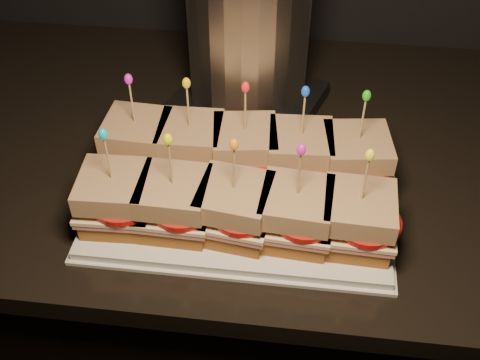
# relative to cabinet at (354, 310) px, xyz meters

# --- Properties ---
(cabinet) EXTENTS (2.17, 0.68, 0.83)m
(cabinet) POSITION_rel_cabinet_xyz_m (0.00, 0.00, 0.00)
(cabinet) COLOR black
(cabinet) RESTS_ON ground
(granite_slab) EXTENTS (2.21, 0.72, 0.04)m
(granite_slab) POSITION_rel_cabinet_xyz_m (0.00, 0.00, 0.43)
(granite_slab) COLOR black
(granite_slab) RESTS_ON cabinet
(platter) EXTENTS (0.44, 0.27, 0.02)m
(platter) POSITION_rel_cabinet_xyz_m (-0.23, -0.16, 0.46)
(platter) COLOR silver
(platter) RESTS_ON granite_slab
(platter_rim) EXTENTS (0.45, 0.28, 0.01)m
(platter_rim) POSITION_rel_cabinet_xyz_m (-0.23, -0.16, 0.46)
(platter_rim) COLOR silver
(platter_rim) RESTS_ON granite_slab
(sandwich_0_bread_bot) EXTENTS (0.10, 0.10, 0.03)m
(sandwich_0_bread_bot) POSITION_rel_cabinet_xyz_m (-0.40, -0.09, 0.48)
(sandwich_0_bread_bot) COLOR brown
(sandwich_0_bread_bot) RESTS_ON platter
(sandwich_0_ham) EXTENTS (0.11, 0.10, 0.01)m
(sandwich_0_ham) POSITION_rel_cabinet_xyz_m (-0.40, -0.09, 0.50)
(sandwich_0_ham) COLOR #C06566
(sandwich_0_ham) RESTS_ON sandwich_0_bread_bot
(sandwich_0_cheese) EXTENTS (0.11, 0.10, 0.01)m
(sandwich_0_cheese) POSITION_rel_cabinet_xyz_m (-0.40, -0.09, 0.51)
(sandwich_0_cheese) COLOR beige
(sandwich_0_cheese) RESTS_ON sandwich_0_ham
(sandwich_0_tomato) EXTENTS (0.09, 0.09, 0.01)m
(sandwich_0_tomato) POSITION_rel_cabinet_xyz_m (-0.39, -0.10, 0.51)
(sandwich_0_tomato) COLOR red
(sandwich_0_tomato) RESTS_ON sandwich_0_cheese
(sandwich_0_bread_top) EXTENTS (0.10, 0.10, 0.03)m
(sandwich_0_bread_top) POSITION_rel_cabinet_xyz_m (-0.40, -0.09, 0.53)
(sandwich_0_bread_top) COLOR brown
(sandwich_0_bread_top) RESTS_ON sandwich_0_tomato
(sandwich_0_pick) EXTENTS (0.00, 0.00, 0.09)m
(sandwich_0_pick) POSITION_rel_cabinet_xyz_m (-0.40, -0.09, 0.58)
(sandwich_0_pick) COLOR tan
(sandwich_0_pick) RESTS_ON sandwich_0_bread_top
(sandwich_0_frill) EXTENTS (0.01, 0.01, 0.02)m
(sandwich_0_frill) POSITION_rel_cabinet_xyz_m (-0.40, -0.09, 0.63)
(sandwich_0_frill) COLOR #D71BB5
(sandwich_0_frill) RESTS_ON sandwich_0_pick
(sandwich_1_bread_bot) EXTENTS (0.09, 0.09, 0.03)m
(sandwich_1_bread_bot) POSITION_rel_cabinet_xyz_m (-0.32, -0.09, 0.48)
(sandwich_1_bread_bot) COLOR brown
(sandwich_1_bread_bot) RESTS_ON platter
(sandwich_1_ham) EXTENTS (0.10, 0.10, 0.01)m
(sandwich_1_ham) POSITION_rel_cabinet_xyz_m (-0.32, -0.09, 0.50)
(sandwich_1_ham) COLOR #C06566
(sandwich_1_ham) RESTS_ON sandwich_1_bread_bot
(sandwich_1_cheese) EXTENTS (0.11, 0.10, 0.01)m
(sandwich_1_cheese) POSITION_rel_cabinet_xyz_m (-0.32, -0.09, 0.51)
(sandwich_1_cheese) COLOR beige
(sandwich_1_cheese) RESTS_ON sandwich_1_ham
(sandwich_1_tomato) EXTENTS (0.09, 0.09, 0.01)m
(sandwich_1_tomato) POSITION_rel_cabinet_xyz_m (-0.30, -0.10, 0.51)
(sandwich_1_tomato) COLOR red
(sandwich_1_tomato) RESTS_ON sandwich_1_cheese
(sandwich_1_bread_top) EXTENTS (0.10, 0.10, 0.03)m
(sandwich_1_bread_top) POSITION_rel_cabinet_xyz_m (-0.32, -0.09, 0.53)
(sandwich_1_bread_top) COLOR brown
(sandwich_1_bread_top) RESTS_ON sandwich_1_tomato
(sandwich_1_pick) EXTENTS (0.00, 0.00, 0.09)m
(sandwich_1_pick) POSITION_rel_cabinet_xyz_m (-0.32, -0.09, 0.58)
(sandwich_1_pick) COLOR tan
(sandwich_1_pick) RESTS_ON sandwich_1_bread_top
(sandwich_1_frill) EXTENTS (0.01, 0.01, 0.02)m
(sandwich_1_frill) POSITION_rel_cabinet_xyz_m (-0.32, -0.09, 0.63)
(sandwich_1_frill) COLOR yellow
(sandwich_1_frill) RESTS_ON sandwich_1_pick
(sandwich_2_bread_bot) EXTENTS (0.10, 0.10, 0.03)m
(sandwich_2_bread_bot) POSITION_rel_cabinet_xyz_m (-0.23, -0.09, 0.48)
(sandwich_2_bread_bot) COLOR brown
(sandwich_2_bread_bot) RESTS_ON platter
(sandwich_2_ham) EXTENTS (0.11, 0.11, 0.01)m
(sandwich_2_ham) POSITION_rel_cabinet_xyz_m (-0.23, -0.09, 0.50)
(sandwich_2_ham) COLOR #C06566
(sandwich_2_ham) RESTS_ON sandwich_2_bread_bot
(sandwich_2_cheese) EXTENTS (0.12, 0.11, 0.01)m
(sandwich_2_cheese) POSITION_rel_cabinet_xyz_m (-0.23, -0.09, 0.51)
(sandwich_2_cheese) COLOR beige
(sandwich_2_cheese) RESTS_ON sandwich_2_ham
(sandwich_2_tomato) EXTENTS (0.09, 0.09, 0.01)m
(sandwich_2_tomato) POSITION_rel_cabinet_xyz_m (-0.22, -0.10, 0.51)
(sandwich_2_tomato) COLOR red
(sandwich_2_tomato) RESTS_ON sandwich_2_cheese
(sandwich_2_bread_top) EXTENTS (0.11, 0.11, 0.03)m
(sandwich_2_bread_top) POSITION_rel_cabinet_xyz_m (-0.23, -0.09, 0.53)
(sandwich_2_bread_top) COLOR brown
(sandwich_2_bread_top) RESTS_ON sandwich_2_tomato
(sandwich_2_pick) EXTENTS (0.00, 0.00, 0.09)m
(sandwich_2_pick) POSITION_rel_cabinet_xyz_m (-0.23, -0.09, 0.58)
(sandwich_2_pick) COLOR tan
(sandwich_2_pick) RESTS_ON sandwich_2_bread_top
(sandwich_2_frill) EXTENTS (0.01, 0.01, 0.02)m
(sandwich_2_frill) POSITION_rel_cabinet_xyz_m (-0.23, -0.09, 0.63)
(sandwich_2_frill) COLOR red
(sandwich_2_frill) RESTS_ON sandwich_2_pick
(sandwich_3_bread_bot) EXTENTS (0.10, 0.10, 0.03)m
(sandwich_3_bread_bot) POSITION_rel_cabinet_xyz_m (-0.15, -0.09, 0.48)
(sandwich_3_bread_bot) COLOR brown
(sandwich_3_bread_bot) RESTS_ON platter
(sandwich_3_ham) EXTENTS (0.11, 0.10, 0.01)m
(sandwich_3_ham) POSITION_rel_cabinet_xyz_m (-0.15, -0.09, 0.50)
(sandwich_3_ham) COLOR #C06566
(sandwich_3_ham) RESTS_ON sandwich_3_bread_bot
(sandwich_3_cheese) EXTENTS (0.11, 0.11, 0.01)m
(sandwich_3_cheese) POSITION_rel_cabinet_xyz_m (-0.15, -0.09, 0.51)
(sandwich_3_cheese) COLOR beige
(sandwich_3_cheese) RESTS_ON sandwich_3_ham
(sandwich_3_tomato) EXTENTS (0.09, 0.09, 0.01)m
(sandwich_3_tomato) POSITION_rel_cabinet_xyz_m (-0.14, -0.10, 0.51)
(sandwich_3_tomato) COLOR red
(sandwich_3_tomato) RESTS_ON sandwich_3_cheese
(sandwich_3_bread_top) EXTENTS (0.10, 0.10, 0.03)m
(sandwich_3_bread_top) POSITION_rel_cabinet_xyz_m (-0.15, -0.09, 0.53)
(sandwich_3_bread_top) COLOR brown
(sandwich_3_bread_top) RESTS_ON sandwich_3_tomato
(sandwich_3_pick) EXTENTS (0.00, 0.00, 0.09)m
(sandwich_3_pick) POSITION_rel_cabinet_xyz_m (-0.15, -0.09, 0.58)
(sandwich_3_pick) COLOR tan
(sandwich_3_pick) RESTS_ON sandwich_3_bread_top
(sandwich_3_frill) EXTENTS (0.01, 0.01, 0.02)m
(sandwich_3_frill) POSITION_rel_cabinet_xyz_m (-0.15, -0.09, 0.63)
(sandwich_3_frill) COLOR blue
(sandwich_3_frill) RESTS_ON sandwich_3_pick
(sandwich_4_bread_bot) EXTENTS (0.10, 0.10, 0.03)m
(sandwich_4_bread_bot) POSITION_rel_cabinet_xyz_m (-0.07, -0.09, 0.48)
(sandwich_4_bread_bot) COLOR brown
(sandwich_4_bread_bot) RESTS_ON platter
(sandwich_4_ham) EXTENTS (0.11, 0.11, 0.01)m
(sandwich_4_ham) POSITION_rel_cabinet_xyz_m (-0.07, -0.09, 0.50)
(sandwich_4_ham) COLOR #C06566
(sandwich_4_ham) RESTS_ON sandwich_4_bread_bot
(sandwich_4_cheese) EXTENTS (0.12, 0.11, 0.01)m
(sandwich_4_cheese) POSITION_rel_cabinet_xyz_m (-0.07, -0.09, 0.51)
(sandwich_4_cheese) COLOR beige
(sandwich_4_cheese) RESTS_ON sandwich_4_ham
(sandwich_4_tomato) EXTENTS (0.09, 0.09, 0.01)m
(sandwich_4_tomato) POSITION_rel_cabinet_xyz_m (-0.05, -0.10, 0.51)
(sandwich_4_tomato) COLOR red
(sandwich_4_tomato) RESTS_ON sandwich_4_cheese
(sandwich_4_bread_top) EXTENTS (0.11, 0.11, 0.03)m
(sandwich_4_bread_top) POSITION_rel_cabinet_xyz_m (-0.07, -0.09, 0.53)
(sandwich_4_bread_top) COLOR brown
(sandwich_4_bread_top) RESTS_ON sandwich_4_tomato
(sandwich_4_pick) EXTENTS (0.00, 0.00, 0.09)m
(sandwich_4_pick) POSITION_rel_cabinet_xyz_m (-0.07, -0.09, 0.58)
(sandwich_4_pick) COLOR tan
(sandwich_4_pick) RESTS_ON sandwich_4_bread_top
(sandwich_4_frill) EXTENTS (0.01, 0.01, 0.02)m
(sandwich_4_frill) POSITION_rel_cabinet_xyz_m (-0.07, -0.09, 0.63)
(sandwich_4_frill) COLOR #23AD15
(sandwich_4_frill) RESTS_ON sandwich_4_pick
(sandwich_5_bread_bot) EXTENTS (0.10, 0.10, 0.03)m
(sandwich_5_bread_bot) POSITION_rel_cabinet_xyz_m (-0.40, -0.22, 0.48)
(sandwich_5_bread_bot) COLOR brown
(sandwich_5_bread_bot) RESTS_ON platter
(sandwich_5_ham) EXTENTS (0.10, 0.10, 0.01)m
(sandwich_5_ham) POSITION_rel_cabinet_xyz_m (-0.40, -0.22, 0.50)
(sandwich_5_ham) COLOR #C06566
(sandwich_5_ham) RESTS_ON sandwich_5_bread_bot
(sandwich_5_cheese) EXTENTS (0.11, 0.10, 0.01)m
(sandwich_5_cheese) POSITION_rel_cabinet_xyz_m (-0.40, -0.22, 0.51)
(sandwich_5_cheese) COLOR beige
(sandwich_5_cheese) RESTS_ON sandwich_5_ham
(sandwich_5_tomato) EXTENTS (0.09, 0.09, 0.01)m
(sandwich_5_tomato) POSITION_rel_cabinet_xyz_m (-0.39, -0.23, 0.51)
(sandwich_5_tomato) COLOR red
(sandwich_5_tomato) RESTS_ON sandwich_5_cheese
(sandwich_5_bread_top) EXTENTS (0.10, 0.10, 0.03)m
(sandwich_5_bread_top) POSITION_rel_cabinet_xyz_m (-0.40, -0.22, 0.53)
(sandwich_5_bread_top) COLOR brown
(sandwich_5_bread_top) RESTS_ON sandwich_5_tomato
(sandwich_5_pick) EXTENTS (0.00, 0.00, 0.09)m
(sandwich_5_pick) POSITION_rel_cabinet_xyz_m (-0.40, -0.22, 0.58)
(sandwich_5_pick) COLOR tan
(sandwich_5_pick) RESTS_ON sandwich_5_bread_top
(sandwich_5_frill) EXTENTS (0.01, 0.01, 0.02)m
(sandwich_5_frill) POSITION_rel_cabinet_xyz_m (-0.40, -0.22, 0.63)
(sandwich_5_frill) COLOR #10A5C7
(sandwich_5_frill) RESTS_ON sandwich_5_pick
(sandwich_6_bread_bot) EXTENTS (0.09, 0.09, 0.03)m
(sandwich_6_bread_bot) POSITION_rel_cabinet_xyz_m (-0.32, -0.22, 0.48)
(sandwich_6_bread_bot) COLOR brown
(sandwich_6_bread_bot) RESTS_ON platter
(sandwich_6_ham) EXTENTS (0.10, 0.10, 0.01)m
(sandwich_6_ham) POSITION_rel_cabinet_xyz_m (-0.32, -0.22, 0.50)
(sandwich_6_ham) COLOR #C06566
(sandwich_6_ham) RESTS_ON sandwich_6_bread_bot
(sandwich_6_cheese) EXTENTS (0.11, 0.10, 0.01)m
(sandwich_6_cheese) POSITION_rel_cabinet_xyz_m (-0.32, -0.22, 0.51)
(sandwich_6_cheese) COLOR beige
(sandwich_6_cheese) RESTS_ON sandwich_6_ham
(sandwich_6_tomato) EXTENTS (0.09, 0.09, 0.01)m
(sandwich_6_tomato) POSITION_rel_cabinet_xyz_m (-0.30, -0.23, 0.51)
(sandwich_6_tomato) COLOR red
(sandwich_6_tomato) RESTS_ON sandwich_6_cheese
(sandwich_6_bread_top) EXTENTS (0.10, 0.10, 0.03)m
(sandwich_6_bread_top) POSITION_rel_cabinet_xyz_m (-0.32, -0.22, 0.53)
(sandwich_6_bread_top) COLOR brown
(sandwich_6_bread_top) RESTS_ON sandwich_6_tomato
(sandwich_6_pick) EXTENTS (0.00, 0.00, 0.09)m
(sandwich_6_pick) POSITION_rel_cabinet_xyz_m (-0.32, -0.22, 0.58)
(sandwich_6_pick) COLOR tan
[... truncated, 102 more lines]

